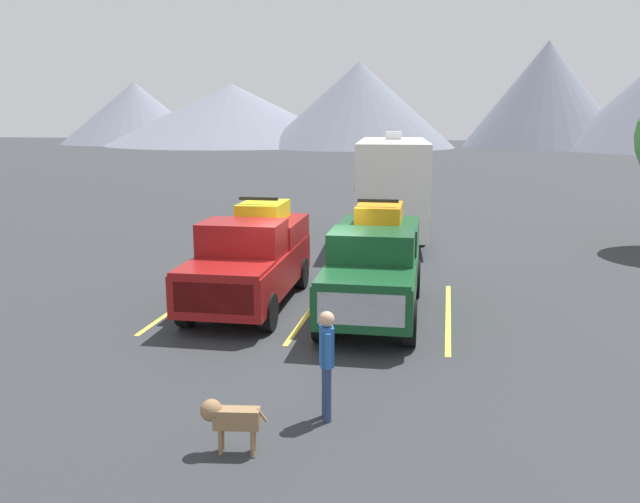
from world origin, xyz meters
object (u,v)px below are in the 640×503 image
Objects in this scene: person_a at (327,358)px; camper_trailer_a at (392,184)px; pickup_truck_a at (251,257)px; pickup_truck_b at (374,264)px; dog at (227,417)px.

camper_trailer_a is at bearing 91.09° from person_a.
pickup_truck_a is 9.58m from camper_trailer_a.
pickup_truck_b is 0.65× the size of camper_trailer_a.
pickup_truck_a reaches higher than dog.
dog is (-1.25, -6.92, -0.67)m from pickup_truck_b.
person_a is 1.86× the size of dog.
dog is at bearing -93.05° from camper_trailer_a.
pickup_truck_a is 5.90× the size of dog.
pickup_truck_b is at bearing -5.45° from pickup_truck_a.
camper_trailer_a is (-0.38, 9.44, 0.91)m from pickup_truck_b.
dog is (-1.16, -1.25, -0.47)m from person_a.
pickup_truck_a is at bearing 104.22° from dog.
camper_trailer_a is (2.70, 9.14, 0.94)m from pickup_truck_a.
pickup_truck_a is 0.65× the size of camper_trailer_a.
dog is (1.83, -7.21, -0.65)m from pickup_truck_a.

